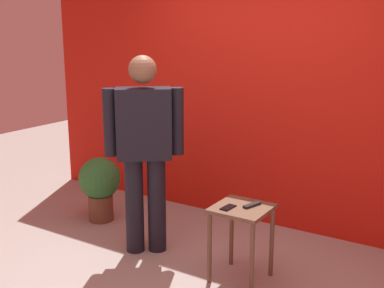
{
  "coord_description": "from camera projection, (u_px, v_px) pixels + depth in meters",
  "views": [
    {
      "loc": [
        2.1,
        -3.03,
        2.02
      ],
      "look_at": [
        -0.17,
        0.55,
        1.01
      ],
      "focal_mm": 46.31,
      "sensor_mm": 36.0,
      "label": 1
    }
  ],
  "objects": [
    {
      "name": "side_table",
      "position": [
        242.0,
        222.0,
        3.95
      ],
      "size": [
        0.43,
        0.43,
        0.63
      ],
      "color": "brown",
      "rests_on": "ground_plane"
    },
    {
      "name": "cell_phone",
      "position": [
        228.0,
        207.0,
        3.89
      ],
      "size": [
        0.08,
        0.15,
        0.01
      ],
      "primitive_type": "cube",
      "rotation": [
        0.0,
        0.0,
        -0.08
      ],
      "color": "black",
      "rests_on": "side_table"
    },
    {
      "name": "ground_plane",
      "position": [
        174.0,
        279.0,
        4.05
      ],
      "size": [
        12.0,
        12.0,
        0.0
      ],
      "primitive_type": "plane",
      "color": "#9E9991"
    },
    {
      "name": "standing_person",
      "position": [
        144.0,
        145.0,
        4.36
      ],
      "size": [
        0.63,
        0.52,
        1.78
      ],
      "color": "black",
      "rests_on": "ground_plane"
    },
    {
      "name": "tv_remote",
      "position": [
        252.0,
        205.0,
        3.93
      ],
      "size": [
        0.09,
        0.18,
        0.02
      ],
      "primitive_type": "cube",
      "rotation": [
        0.0,
        0.0,
        -0.3
      ],
      "color": "black",
      "rests_on": "side_table"
    },
    {
      "name": "potted_plant",
      "position": [
        100.0,
        184.0,
        5.21
      ],
      "size": [
        0.44,
        0.44,
        0.69
      ],
      "color": "brown",
      "rests_on": "ground_plane"
    },
    {
      "name": "back_wall_red",
      "position": [
        260.0,
        90.0,
        5.02
      ],
      "size": [
        5.46,
        0.12,
        2.79
      ],
      "primitive_type": "cube",
      "color": "red",
      "rests_on": "ground_plane"
    }
  ]
}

